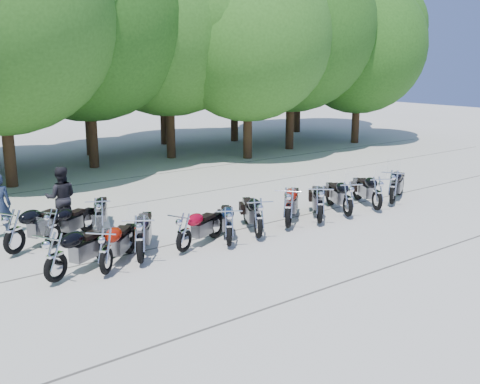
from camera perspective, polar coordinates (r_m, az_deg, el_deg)
ground at (r=15.00m, az=3.48°, el=-5.14°), size 90.00×90.00×0.00m
tree_4 at (r=25.87m, az=-15.45°, el=17.03°), size 9.13×9.13×11.20m
tree_5 at (r=27.78m, az=-7.38°, el=16.96°), size 9.04×9.04×11.10m
tree_6 at (r=27.41m, az=0.81°, el=15.53°), size 8.00×8.00×9.82m
tree_7 at (r=30.53m, az=5.28°, el=16.33°), size 8.79×8.79×10.79m
tree_8 at (r=33.40m, az=12.00°, el=14.26°), size 7.53×7.53×9.25m
tree_12 at (r=29.42m, az=-15.55°, el=14.74°), size 7.88×7.88×9.67m
tree_13 at (r=32.48m, az=-7.97°, el=15.45°), size 8.31×8.31×10.20m
tree_14 at (r=33.50m, az=-0.59°, el=15.14°), size 8.02×8.02×9.84m
tree_15 at (r=38.07m, az=6.03°, el=16.65°), size 9.67×9.67×11.86m
motorcycle_0 at (r=12.67m, az=-18.30°, el=-6.19°), size 2.38×1.68×1.31m
motorcycle_1 at (r=12.84m, az=-13.49°, el=-5.76°), size 2.03×2.04×1.25m
motorcycle_2 at (r=13.32m, az=-10.11°, el=-4.63°), size 1.93×2.43×1.37m
motorcycle_3 at (r=13.99m, az=-5.74°, el=-4.01°), size 2.18×1.42×1.18m
motorcycle_4 at (r=14.35m, az=-1.14°, el=-3.43°), size 1.72×2.17×1.22m
motorcycle_5 at (r=14.98m, az=1.87°, el=-2.56°), size 1.68×2.35×1.30m
motorcycle_6 at (r=15.90m, az=4.96°, el=-1.48°), size 2.32×2.21×1.39m
motorcycle_7 at (r=16.47m, az=8.13°, el=-1.16°), size 2.09×2.24×1.33m
motorcycle_8 at (r=17.35m, az=10.94°, el=-0.61°), size 1.67×2.34×1.29m
motorcycle_9 at (r=18.27m, az=13.80°, el=-0.04°), size 1.67×2.35×1.29m
motorcycle_10 at (r=19.15m, az=15.31°, el=0.58°), size 2.45×1.82×1.36m
motorcycle_11 at (r=14.80m, az=-22.01°, el=-3.65°), size 2.42×1.77×1.34m
motorcycle_12 at (r=15.19m, az=-18.54°, el=-3.31°), size 2.06×1.60×1.15m
motorcycle_13 at (r=15.71m, az=-14.12°, el=-2.33°), size 1.59×2.24×1.23m
rider_1 at (r=16.76m, az=-17.71°, el=-0.56°), size 1.08×0.97×1.82m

